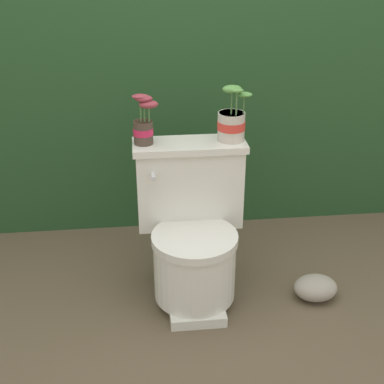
{
  "coord_description": "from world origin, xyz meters",
  "views": [
    {
      "loc": [
        -0.26,
        -1.93,
        1.54
      ],
      "look_at": [
        -0.04,
        0.13,
        0.51
      ],
      "focal_mm": 50.0,
      "sensor_mm": 36.0,
      "label": 1
    }
  ],
  "objects_px": {
    "toilet": "(192,233)",
    "potted_plant_midleft": "(232,122)",
    "garden_stone": "(315,288)",
    "potted_plant_left": "(144,124)"
  },
  "relations": [
    {
      "from": "toilet",
      "to": "potted_plant_midleft",
      "type": "relative_size",
      "value": 2.81
    },
    {
      "from": "garden_stone",
      "to": "potted_plant_left",
      "type": "bearing_deg",
      "value": 162.26
    },
    {
      "from": "potted_plant_left",
      "to": "potted_plant_midleft",
      "type": "xyz_separation_m",
      "value": [
        0.38,
        0.0,
        -0.0
      ]
    },
    {
      "from": "toilet",
      "to": "potted_plant_left",
      "type": "xyz_separation_m",
      "value": [
        -0.19,
        0.13,
        0.47
      ]
    },
    {
      "from": "potted_plant_left",
      "to": "garden_stone",
      "type": "height_order",
      "value": "potted_plant_left"
    },
    {
      "from": "garden_stone",
      "to": "potted_plant_midleft",
      "type": "bearing_deg",
      "value": 147.07
    },
    {
      "from": "potted_plant_midleft",
      "to": "toilet",
      "type": "bearing_deg",
      "value": -145.06
    },
    {
      "from": "potted_plant_midleft",
      "to": "garden_stone",
      "type": "relative_size",
      "value": 1.25
    },
    {
      "from": "toilet",
      "to": "potted_plant_midleft",
      "type": "bearing_deg",
      "value": 34.94
    },
    {
      "from": "potted_plant_left",
      "to": "toilet",
      "type": "bearing_deg",
      "value": -33.46
    }
  ]
}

